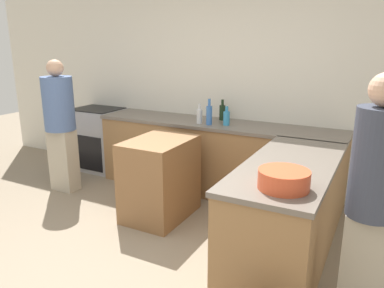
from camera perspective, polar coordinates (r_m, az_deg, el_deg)
The scene contains 13 objects.
ground_plane at distance 3.28m, azimuth -12.70°, elevation -19.26°, with size 14.00×14.00×0.00m, color gray.
wall_back at distance 4.80m, azimuth 5.43°, elevation 9.41°, with size 8.00×0.06×2.70m.
counter_back at distance 4.67m, azimuth 3.53°, elevation -2.02°, with size 3.07×0.65×0.89m.
counter_peninsula at distance 3.29m, azimuth 14.25°, elevation -10.22°, with size 0.69×1.73×0.89m.
range_oven at distance 5.70m, azimuth -14.03°, elevation 0.77°, with size 0.72×0.59×0.90m.
island_table at distance 4.02m, azimuth -4.90°, elevation -5.26°, with size 0.58×0.80×0.86m.
mixing_bowl at distance 2.57m, azimuth 13.81°, elevation -5.26°, with size 0.34×0.34×0.13m.
vinegar_bottle_clear at distance 4.48m, azimuth 1.13°, elevation 4.34°, with size 0.07×0.07×0.24m.
dish_soap_bottle at distance 4.40m, azimuth 5.28°, elevation 4.01°, with size 0.08×0.08×0.22m.
wine_bottle_dark at distance 4.68m, azimuth 4.65°, elevation 4.89°, with size 0.07×0.07×0.26m.
water_bottle_blue at distance 4.40m, azimuth 2.63°, elevation 4.51°, with size 0.07×0.07×0.31m.
person_by_range at distance 4.88m, azimuth -19.45°, elevation 3.13°, with size 0.37×0.37×1.64m.
person_at_peninsula at distance 2.55m, azimuth 25.76°, elevation -7.39°, with size 0.30×0.30×1.68m.
Camera 1 is at (1.83, -2.00, 1.84)m, focal length 35.00 mm.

